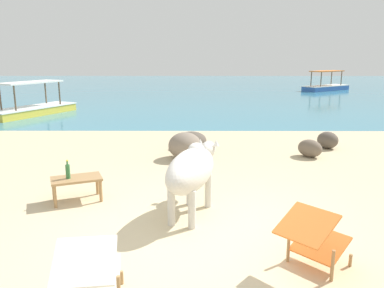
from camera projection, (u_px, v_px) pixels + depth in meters
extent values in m
cube|color=#CCB78E|center=(190.00, 236.00, 4.96)|extent=(18.00, 14.00, 0.04)
cube|color=teal|center=(194.00, 90.00, 26.41)|extent=(60.00, 36.00, 0.03)
cylinder|color=beige|center=(190.00, 188.00, 5.92)|extent=(0.10, 0.10, 0.52)
cylinder|color=beige|center=(208.00, 190.00, 5.83)|extent=(0.10, 0.10, 0.52)
cylinder|color=beige|center=(171.00, 207.00, 5.19)|extent=(0.10, 0.10, 0.52)
cylinder|color=beige|center=(192.00, 210.00, 5.10)|extent=(0.10, 0.10, 0.52)
ellipsoid|color=beige|center=(191.00, 170.00, 5.42)|extent=(0.94, 1.52, 0.57)
ellipsoid|color=beige|center=(208.00, 149.00, 6.21)|extent=(0.33, 0.43, 0.27)
cone|color=beige|center=(200.00, 142.00, 6.23)|extent=(0.12, 0.12, 0.10)
cone|color=beige|center=(216.00, 143.00, 6.15)|extent=(0.12, 0.12, 0.10)
ellipsoid|color=beige|center=(196.00, 149.00, 5.59)|extent=(0.30, 0.32, 0.19)
cube|color=#A37A4C|center=(76.00, 179.00, 6.05)|extent=(0.87, 0.70, 0.04)
cylinder|color=#A37A4C|center=(97.00, 184.00, 6.38)|extent=(0.05, 0.05, 0.35)
cylinder|color=#A37A4C|center=(101.00, 191.00, 6.05)|extent=(0.05, 0.05, 0.35)
cylinder|color=#A37A4C|center=(54.00, 189.00, 6.13)|extent=(0.05, 0.05, 0.35)
cylinder|color=#A37A4C|center=(55.00, 197.00, 5.81)|extent=(0.05, 0.05, 0.35)
cylinder|color=#2D6B38|center=(68.00, 172.00, 5.98)|extent=(0.07, 0.07, 0.22)
cylinder|color=#2D6B38|center=(67.00, 163.00, 5.95)|extent=(0.03, 0.03, 0.06)
cylinder|color=yellow|center=(67.00, 161.00, 5.94)|extent=(0.03, 0.03, 0.02)
cylinder|color=#A37A4C|center=(68.00, 281.00, 3.82)|extent=(0.04, 0.04, 0.14)
cylinder|color=#A37A4C|center=(122.00, 278.00, 3.88)|extent=(0.04, 0.04, 0.14)
cube|color=silver|center=(92.00, 275.00, 3.61)|extent=(0.57, 0.50, 0.21)
cube|color=silver|center=(85.00, 261.00, 3.24)|extent=(0.58, 0.53, 0.23)
cylinder|color=#A37A4C|center=(308.00, 244.00, 4.58)|extent=(0.04, 0.04, 0.14)
cylinder|color=#A37A4C|center=(350.00, 260.00, 4.21)|extent=(0.04, 0.04, 0.14)
cylinder|color=#A37A4C|center=(288.00, 247.00, 4.28)|extent=(0.04, 0.04, 0.34)
cylinder|color=#A37A4C|center=(332.00, 266.00, 3.91)|extent=(0.04, 0.04, 0.34)
cube|color=orange|center=(320.00, 244.00, 4.22)|extent=(0.67, 0.67, 0.21)
cube|color=orange|center=(307.00, 224.00, 3.94)|extent=(0.69, 0.70, 0.23)
ellipsoid|color=gray|center=(185.00, 145.00, 8.60)|extent=(0.99, 1.00, 0.59)
ellipsoid|color=brown|center=(328.00, 140.00, 9.54)|extent=(0.68, 0.69, 0.41)
ellipsoid|color=#6B5B4C|center=(310.00, 148.00, 8.74)|extent=(0.68, 0.70, 0.40)
ellipsoid|color=brown|center=(192.00, 140.00, 9.56)|extent=(0.80, 0.83, 0.41)
cube|color=gold|center=(33.00, 111.00, 15.11)|extent=(2.56, 3.72, 0.28)
cube|color=white|center=(32.00, 107.00, 15.08)|extent=(2.64, 3.81, 0.04)
cylinder|color=brown|center=(46.00, 93.00, 16.08)|extent=(0.06, 0.06, 0.95)
cylinder|color=brown|center=(59.00, 94.00, 15.75)|extent=(0.06, 0.06, 0.95)
cylinder|color=brown|center=(0.00, 98.00, 14.19)|extent=(0.06, 0.06, 0.95)
cylinder|color=brown|center=(15.00, 99.00, 13.86)|extent=(0.06, 0.06, 0.95)
cube|color=silver|center=(30.00, 82.00, 14.86)|extent=(1.94, 2.68, 0.06)
cube|color=#3866B7|center=(326.00, 88.00, 25.78)|extent=(3.57, 2.99, 0.28)
cube|color=white|center=(326.00, 86.00, 25.75)|extent=(3.66, 3.07, 0.04)
cylinder|color=brown|center=(321.00, 80.00, 24.73)|extent=(0.06, 0.06, 0.95)
cylinder|color=brown|center=(311.00, 79.00, 25.35)|extent=(0.06, 0.06, 0.95)
cylinder|color=brown|center=(341.00, 79.00, 25.94)|extent=(0.06, 0.06, 0.95)
cylinder|color=brown|center=(331.00, 78.00, 26.56)|extent=(0.06, 0.06, 0.95)
cube|color=orange|center=(327.00, 71.00, 25.53)|extent=(2.59, 2.22, 0.06)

